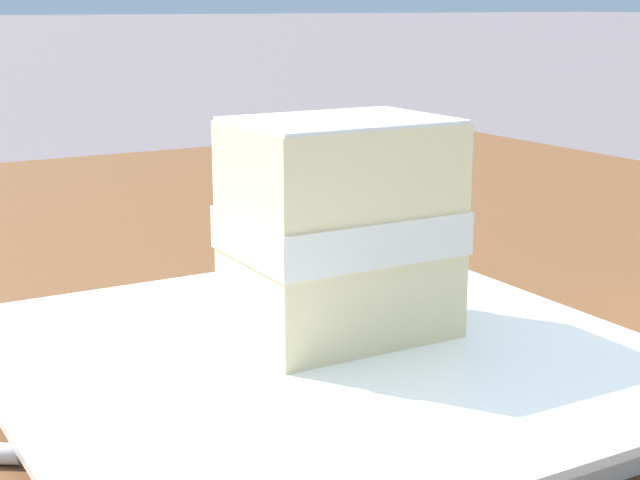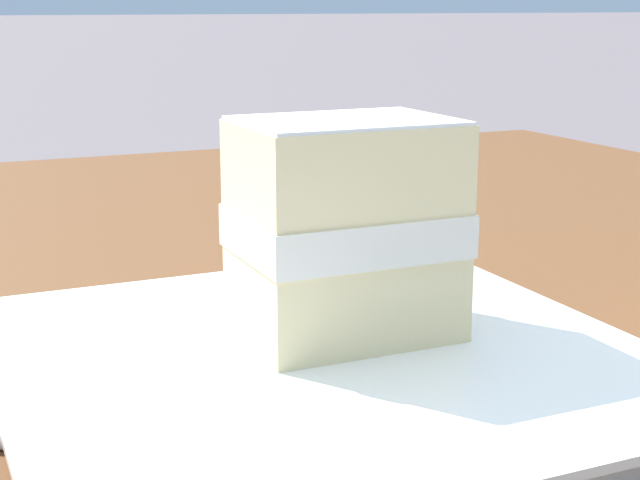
# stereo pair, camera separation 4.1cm
# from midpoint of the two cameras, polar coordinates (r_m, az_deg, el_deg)

# --- Properties ---
(patio_table) EXTENTS (1.39, 0.89, 0.73)m
(patio_table) POSITION_cam_midpoint_polar(r_m,az_deg,el_deg) (0.68, -19.25, -10.00)
(patio_table) COLOR brown
(patio_table) RESTS_ON ground
(dessert_plate) EXTENTS (0.28, 0.28, 0.02)m
(dessert_plate) POSITION_cam_midpoint_polar(r_m,az_deg,el_deg) (0.43, -2.77, -7.48)
(dessert_plate) COLOR white
(dessert_plate) RESTS_ON patio_table
(cake_slice) EXTENTS (0.10, 0.08, 0.10)m
(cake_slice) POSITION_cam_midpoint_polar(r_m,az_deg,el_deg) (0.44, -1.56, 0.68)
(cake_slice) COLOR beige
(cake_slice) RESTS_ON dessert_plate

